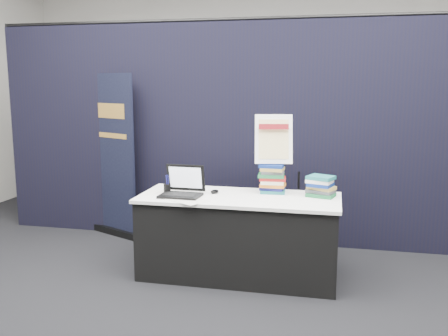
% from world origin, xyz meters
% --- Properties ---
extents(floor, '(8.00, 8.00, 0.00)m').
position_xyz_m(floor, '(0.00, 0.00, 0.00)').
color(floor, black).
rests_on(floor, ground).
extents(wall_back, '(8.00, 0.02, 3.50)m').
position_xyz_m(wall_back, '(0.00, 4.00, 1.75)').
color(wall_back, beige).
rests_on(wall_back, floor).
extents(drape_partition, '(6.00, 0.08, 2.40)m').
position_xyz_m(drape_partition, '(0.00, 1.60, 1.20)').
color(drape_partition, black).
rests_on(drape_partition, floor).
extents(display_table, '(1.80, 0.75, 0.75)m').
position_xyz_m(display_table, '(0.00, 0.55, 0.38)').
color(display_table, black).
rests_on(display_table, floor).
extents(laptop, '(0.37, 0.30, 0.27)m').
position_xyz_m(laptop, '(-0.51, 0.46, 0.81)').
color(laptop, black).
rests_on(laptop, display_table).
extents(mouse, '(0.09, 0.12, 0.03)m').
position_xyz_m(mouse, '(-0.24, 0.62, 0.77)').
color(mouse, black).
rests_on(mouse, display_table).
extents(brochure_left, '(0.29, 0.22, 0.00)m').
position_xyz_m(brochure_left, '(-0.72, 0.51, 0.75)').
color(brochure_left, white).
rests_on(brochure_left, display_table).
extents(brochure_mid, '(0.41, 0.38, 0.00)m').
position_xyz_m(brochure_mid, '(-0.41, 0.30, 0.75)').
color(brochure_mid, white).
rests_on(brochure_mid, display_table).
extents(brochure_right, '(0.35, 0.27, 0.00)m').
position_xyz_m(brochure_right, '(-0.61, 0.53, 0.75)').
color(brochure_right, silver).
rests_on(brochure_right, display_table).
extents(pen_cup, '(0.07, 0.07, 0.08)m').
position_xyz_m(pen_cup, '(-0.67, 0.53, 0.79)').
color(pen_cup, black).
rests_on(pen_cup, display_table).
extents(book_stack_tall, '(0.22, 0.17, 0.27)m').
position_xyz_m(book_stack_tall, '(0.28, 0.75, 0.88)').
color(book_stack_tall, '#1C6A6D').
rests_on(book_stack_tall, display_table).
extents(book_stack_short, '(0.27, 0.23, 0.19)m').
position_xyz_m(book_stack_short, '(0.71, 0.70, 0.84)').
color(book_stack_short, '#1A6134').
rests_on(book_stack_short, display_table).
extents(info_sign, '(0.36, 0.19, 0.47)m').
position_xyz_m(info_sign, '(0.28, 0.78, 1.24)').
color(info_sign, black).
rests_on(info_sign, book_stack_tall).
extents(pullup_banner, '(0.76, 0.42, 1.86)m').
position_xyz_m(pullup_banner, '(-1.68, 1.50, 0.83)').
color(pullup_banner, black).
rests_on(pullup_banner, floor).
extents(stacking_chair, '(0.51, 0.53, 0.85)m').
position_xyz_m(stacking_chair, '(0.28, 1.42, 0.47)').
color(stacking_chair, black).
rests_on(stacking_chair, floor).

